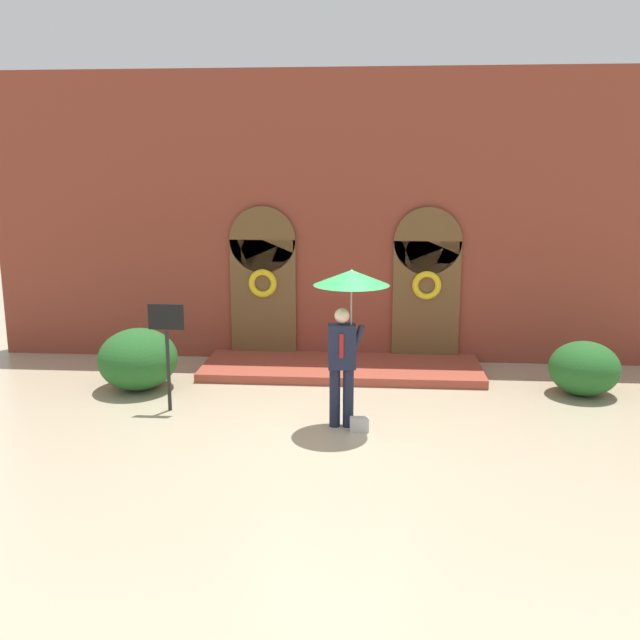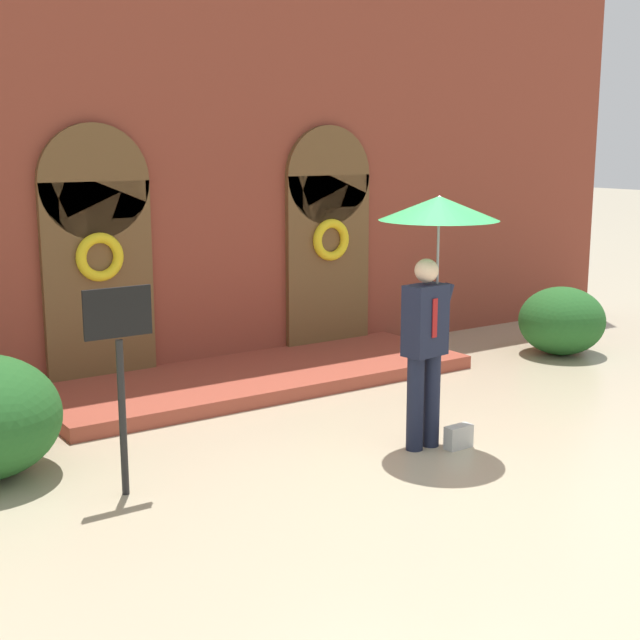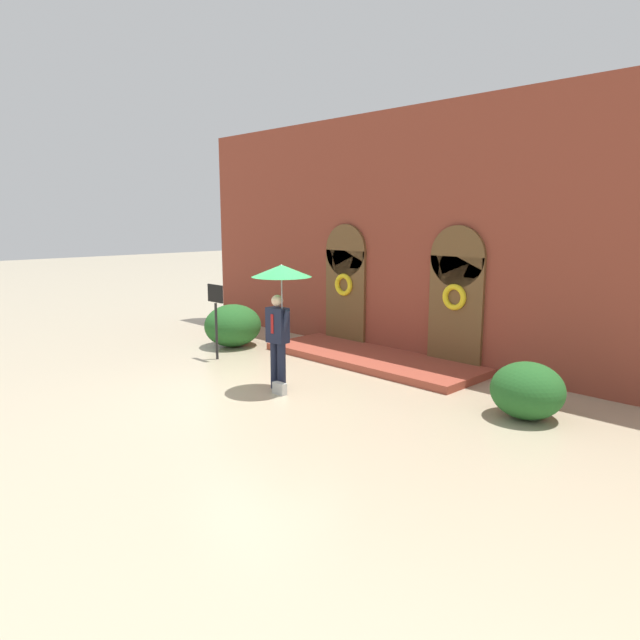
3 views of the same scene
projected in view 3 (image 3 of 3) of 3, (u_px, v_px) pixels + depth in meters
The scene contains 7 objects.
ground_plane at pixel (265, 390), 10.75m from camera, with size 80.00×80.00×0.00m, color tan.
building_facade at pixel (404, 241), 13.14m from camera, with size 14.00×2.30×5.60m.
person_with_umbrella at pixel (281, 289), 10.39m from camera, with size 1.10×1.10×2.36m.
handbag at pixel (280, 388), 10.45m from camera, with size 0.28×0.12×0.22m, color #B7B7B2.
sign_post at pixel (216, 309), 12.88m from camera, with size 0.56×0.06×1.72m.
shrub_left at pixel (233, 325), 14.33m from camera, with size 1.35×1.45×1.06m, color #235B23.
shrub_right at pixel (527, 390), 9.15m from camera, with size 1.17×1.14×0.92m, color #235B23.
Camera 3 is at (8.12, -6.50, 3.18)m, focal length 32.00 mm.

